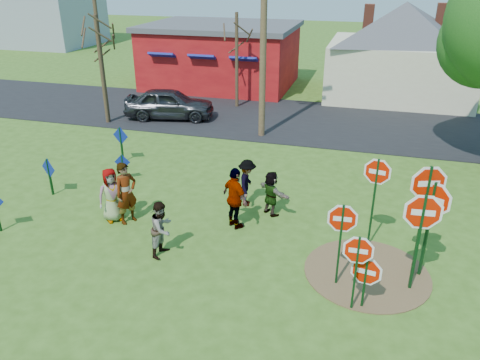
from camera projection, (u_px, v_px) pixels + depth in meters
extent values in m
plane|color=#385A19|center=(214.00, 230.00, 14.04)|extent=(120.00, 120.00, 0.00)
cube|color=black|center=(285.00, 119.00, 24.09)|extent=(120.00, 7.50, 0.04)
cylinder|color=brown|center=(367.00, 273.00, 12.05)|extent=(3.20, 3.20, 0.03)
cube|color=maroon|center=(222.00, 57.00, 30.40)|extent=(9.00, 7.00, 3.60)
cube|color=#4C4C51|center=(221.00, 26.00, 29.58)|extent=(9.40, 7.40, 0.30)
cube|color=navy|center=(163.00, 55.00, 27.61)|extent=(1.60, 0.78, 0.45)
cube|color=navy|center=(203.00, 57.00, 27.00)|extent=(1.60, 0.78, 0.45)
cube|color=navy|center=(244.00, 60.00, 26.38)|extent=(1.60, 0.78, 0.45)
cube|color=beige|center=(398.00, 70.00, 27.76)|extent=(8.00, 7.00, 3.20)
pyramid|color=#4C4C51|center=(408.00, 1.00, 26.18)|extent=(9.40, 9.40, 2.20)
cube|color=brown|center=(369.00, 17.00, 26.13)|extent=(0.55, 0.55, 1.40)
cube|color=brown|center=(441.00, 16.00, 26.89)|extent=(0.55, 0.55, 1.40)
cube|color=#8C939E|center=(39.00, 2.00, 45.54)|extent=(10.00, 8.00, 8.00)
cube|color=#0F3716|center=(355.00, 274.00, 10.42)|extent=(0.05, 0.06, 1.92)
cylinder|color=white|center=(358.00, 250.00, 10.16)|extent=(0.92, 0.03, 0.92)
cylinder|color=#C41701|center=(358.00, 250.00, 10.16)|extent=(0.80, 0.03, 0.80)
cube|color=white|center=(358.00, 250.00, 10.16)|extent=(0.41, 0.01, 0.12)
cube|color=#0F3716|center=(373.00, 204.00, 12.68)|extent=(0.06, 0.07, 2.64)
cylinder|color=white|center=(377.00, 172.00, 12.28)|extent=(0.96, 0.19, 0.98)
cylinder|color=#C41701|center=(377.00, 172.00, 12.28)|extent=(0.83, 0.17, 0.84)
cube|color=white|center=(377.00, 172.00, 12.28)|extent=(0.42, 0.08, 0.12)
cylinder|color=gold|center=(377.00, 172.00, 12.28)|extent=(0.96, 0.19, 0.98)
cube|color=#0F3716|center=(427.00, 231.00, 11.44)|extent=(0.09, 0.10, 2.61)
cylinder|color=white|center=(433.00, 199.00, 11.08)|extent=(1.05, 0.57, 1.18)
cylinder|color=#C41701|center=(433.00, 199.00, 11.08)|extent=(0.91, 0.50, 1.02)
cube|color=white|center=(433.00, 199.00, 11.08)|extent=(0.46, 0.25, 0.15)
cube|color=#0F3716|center=(421.00, 223.00, 11.41)|extent=(0.08, 0.09, 3.00)
cylinder|color=white|center=(429.00, 183.00, 10.97)|extent=(1.13, 0.39, 1.18)
cylinder|color=#C41701|center=(429.00, 183.00, 10.97)|extent=(0.97, 0.34, 1.02)
cube|color=white|center=(429.00, 183.00, 10.97)|extent=(0.50, 0.17, 0.15)
cylinder|color=gold|center=(429.00, 183.00, 10.97)|extent=(1.13, 0.38, 1.18)
cube|color=#0F3716|center=(365.00, 283.00, 10.60)|extent=(0.06, 0.07, 1.34)
cylinder|color=white|center=(366.00, 271.00, 10.47)|extent=(0.95, 0.16, 0.96)
cylinder|color=#C41701|center=(366.00, 271.00, 10.47)|extent=(0.82, 0.15, 0.83)
cube|color=white|center=(366.00, 271.00, 10.47)|extent=(0.42, 0.07, 0.12)
cube|color=#0F3716|center=(417.00, 244.00, 10.96)|extent=(0.07, 0.09, 2.56)
cylinder|color=white|center=(423.00, 212.00, 10.60)|extent=(1.19, 0.15, 1.20)
cylinder|color=#C41701|center=(423.00, 212.00, 10.60)|extent=(1.03, 0.13, 1.03)
cube|color=white|center=(423.00, 212.00, 10.60)|extent=(0.53, 0.06, 0.15)
cylinder|color=gold|center=(423.00, 212.00, 10.60)|extent=(1.19, 0.14, 1.20)
cube|color=#0F3716|center=(340.00, 246.00, 11.22)|extent=(0.06, 0.07, 2.20)
cylinder|color=white|center=(342.00, 219.00, 10.91)|extent=(0.97, 0.09, 0.97)
cylinder|color=#C41701|center=(342.00, 219.00, 10.91)|extent=(0.84, 0.08, 0.84)
cube|color=white|center=(342.00, 219.00, 10.91)|extent=(0.43, 0.04, 0.12)
cube|color=#0F3716|center=(50.00, 177.00, 15.92)|extent=(0.08, 0.08, 1.33)
cube|color=navy|center=(48.00, 168.00, 15.78)|extent=(0.67, 0.26, 0.71)
cube|color=#0F3716|center=(123.00, 168.00, 17.07)|extent=(0.05, 0.06, 1.01)
cube|color=navy|center=(122.00, 162.00, 16.97)|extent=(0.59, 0.11, 0.59)
cube|color=#0F3716|center=(121.00, 145.00, 18.63)|extent=(0.07, 0.08, 1.45)
cube|color=navy|center=(120.00, 136.00, 18.47)|extent=(0.72, 0.16, 0.73)
imported|color=#4A5292|center=(112.00, 195.00, 14.24)|extent=(0.97, 0.99, 1.72)
imported|color=#307F64|center=(126.00, 193.00, 14.09)|extent=(0.75, 0.85, 1.95)
imported|color=#96563E|center=(162.00, 229.00, 12.54)|extent=(0.70, 0.85, 1.59)
imported|color=#343439|center=(247.00, 183.00, 15.21)|extent=(0.71, 1.08, 1.58)
imported|color=#533461|center=(235.00, 199.00, 13.79)|extent=(1.17, 1.08, 1.93)
imported|color=#1B542C|center=(271.00, 193.00, 14.64)|extent=(1.32, 1.19, 1.46)
imported|color=#292A2E|center=(170.00, 103.00, 23.90)|extent=(4.78, 2.68, 1.54)
cylinder|color=#4C3823|center=(263.00, 33.00, 19.87)|extent=(0.29, 0.29, 9.23)
cylinder|color=#382819|center=(102.00, 63.00, 22.51)|extent=(0.18, 0.18, 5.93)
cylinder|color=#382819|center=(237.00, 61.00, 25.21)|extent=(0.18, 0.18, 5.04)
cylinder|color=#382819|center=(102.00, 71.00, 22.52)|extent=(0.18, 0.18, 5.19)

